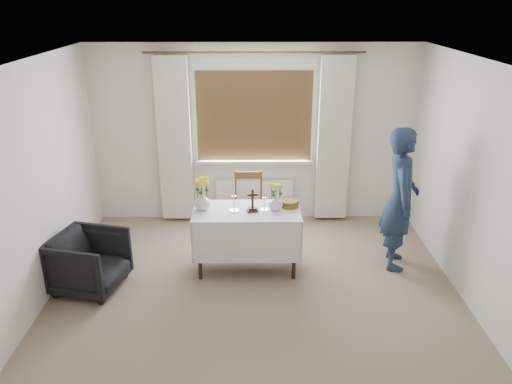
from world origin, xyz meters
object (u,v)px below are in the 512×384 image
(armchair, at_px, (89,262))
(flower_vase_left, at_px, (202,201))
(altar_table, at_px, (247,240))
(person, at_px, (400,199))
(wooden_cross, at_px, (253,200))
(wooden_chair, at_px, (249,206))
(flower_vase_right, at_px, (276,203))

(armchair, distance_m, flower_vase_left, 1.41)
(altar_table, relative_size, person, 0.72)
(wooden_cross, relative_size, flower_vase_left, 1.36)
(person, bearing_deg, wooden_chair, 75.62)
(wooden_chair, height_order, flower_vase_left, flower_vase_left)
(wooden_chair, bearing_deg, altar_table, -92.55)
(armchair, relative_size, flower_vase_right, 4.15)
(flower_vase_right, bearing_deg, altar_table, -177.32)
(flower_vase_left, distance_m, flower_vase_right, 0.85)
(wooden_chair, xyz_separation_m, flower_vase_right, (0.32, -0.85, 0.41))
(wooden_chair, bearing_deg, armchair, -145.41)
(altar_table, height_order, person, person)
(wooden_chair, height_order, wooden_cross, wooden_cross)
(person, height_order, flower_vase_left, person)
(altar_table, height_order, wooden_cross, wooden_cross)
(altar_table, height_order, flower_vase_right, flower_vase_right)
(altar_table, relative_size, wooden_chair, 1.41)
(wooden_cross, bearing_deg, armchair, -176.73)
(armchair, bearing_deg, flower_vase_right, -64.56)
(person, xyz_separation_m, wooden_cross, (-1.72, -0.12, 0.04))
(armchair, height_order, wooden_cross, wooden_cross)
(armchair, relative_size, flower_vase_left, 3.59)
(altar_table, height_order, flower_vase_left, flower_vase_left)
(armchair, relative_size, person, 0.42)
(armchair, xyz_separation_m, flower_vase_left, (1.23, 0.45, 0.53))
(person, distance_m, flower_vase_right, 1.46)
(wooden_cross, relative_size, flower_vase_right, 1.58)
(armchair, distance_m, flower_vase_right, 2.18)
(armchair, bearing_deg, wooden_chair, -40.15)
(wooden_chair, distance_m, person, 1.98)
(altar_table, distance_m, wooden_chair, 0.87)
(wooden_chair, xyz_separation_m, flower_vase_left, (-0.53, -0.83, 0.42))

